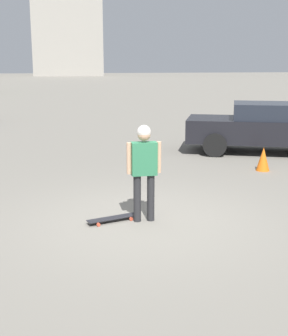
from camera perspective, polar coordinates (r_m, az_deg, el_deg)
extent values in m
plane|color=gray|center=(8.14, 0.00, -6.43)|extent=(220.00, 220.00, 0.00)
cylinder|color=#262628|center=(7.99, -0.83, -3.72)|extent=(0.13, 0.13, 0.82)
cylinder|color=#262628|center=(8.04, 0.83, -3.63)|extent=(0.13, 0.13, 0.82)
cube|color=#2D724C|center=(7.85, 0.00, 1.15)|extent=(0.43, 0.20, 0.56)
cylinder|color=tan|center=(7.80, -1.84, 1.18)|extent=(0.08, 0.08, 0.53)
cylinder|color=tan|center=(7.89, 1.82, 1.32)|extent=(0.08, 0.08, 0.53)
sphere|color=tan|center=(7.77, 0.00, 4.12)|extent=(0.22, 0.22, 0.22)
sphere|color=silver|center=(7.77, 0.00, 4.40)|extent=(0.23, 0.23, 0.23)
cube|color=#232328|center=(8.09, -3.87, -6.09)|extent=(0.91, 0.45, 0.01)
cylinder|color=#D14C33|center=(7.89, -5.57, -6.89)|extent=(0.07, 0.05, 0.06)
cylinder|color=#D14C33|center=(8.08, -6.16, -6.43)|extent=(0.07, 0.05, 0.06)
cylinder|color=#D14C33|center=(8.13, -1.58, -6.23)|extent=(0.07, 0.05, 0.06)
cylinder|color=#D14C33|center=(8.31, -2.25, -5.81)|extent=(0.07, 0.05, 0.06)
cube|color=black|center=(14.52, 14.38, 4.49)|extent=(4.89, 3.32, 0.68)
cube|color=#1E232D|center=(14.46, 14.96, 6.73)|extent=(2.49, 2.26, 0.47)
cylinder|color=black|center=(13.64, 8.63, 2.79)|extent=(0.71, 0.43, 0.69)
cylinder|color=black|center=(15.44, 8.88, 3.94)|extent=(0.71, 0.43, 0.69)
cone|color=orange|center=(12.13, 14.33, 1.06)|extent=(0.34, 0.34, 0.59)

